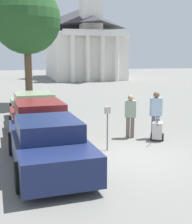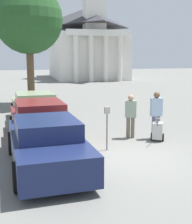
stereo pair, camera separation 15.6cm
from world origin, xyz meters
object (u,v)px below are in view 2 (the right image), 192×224
parked_car_navy (46,144)px  parking_meter (107,120)px  person_worker (131,114)px  parked_car_maroon (39,122)px  parked_car_sage (35,108)px  person_supervisor (156,112)px  church (86,39)px  equipment_cart (158,130)px

parked_car_navy → parking_meter: size_ratio=3.30×
person_worker → parked_car_navy: bearing=58.5°
parked_car_maroon → parked_car_sage: size_ratio=1.07×
parked_car_navy → person_supervisor: 4.77m
parked_car_sage → church: bearing=69.7°
parked_car_sage → parked_car_navy: bearing=-93.5°
equipment_cart → church: (4.32, 32.38, 4.87)m
parked_car_navy → equipment_cart: bearing=19.4°
parked_car_sage → person_worker: bearing=-51.1°
person_supervisor → person_worker: bearing=-11.8°
parked_car_navy → equipment_cart: (4.19, 1.76, -0.28)m
parking_meter → equipment_cart: 2.31m
parking_meter → church: size_ratio=0.07×
equipment_cart → church: size_ratio=0.05×
person_supervisor → equipment_cart: bearing=83.3°
person_worker → parking_meter: bearing=68.3°
person_worker → church: bearing=-76.2°
person_worker → church: size_ratio=0.08×
parked_car_maroon → church: bearing=71.3°
parked_car_sage → parking_meter: parking_meter is taller
person_worker → person_supervisor: person_supervisor is taller
parked_car_maroon → person_worker: 3.42m
person_worker → person_supervisor: 0.95m
person_worker → person_supervisor: size_ratio=0.93×
parked_car_maroon → parking_meter: parked_car_maroon is taller
parked_car_sage → equipment_cart: bearing=-49.4°
parked_car_maroon → parked_car_sage: bearing=86.5°
parking_meter → person_supervisor: 2.42m
parked_car_navy → parked_car_maroon: 2.94m
parking_meter → parked_car_maroon: bearing=138.3°
person_supervisor → equipment_cart: size_ratio=1.77×
parked_car_maroon → parked_car_sage: (-0.00, 3.16, -0.00)m
church → parked_car_navy: bearing=-104.0°
person_worker → equipment_cart: person_worker is taller
person_supervisor → church: (4.24, 32.04, 4.24)m
parked_car_navy → person_worker: size_ratio=2.92×
parked_car_maroon → person_supervisor: size_ratio=2.87×
person_worker → parked_car_maroon: bearing=14.0°
equipment_cart → church: bearing=111.1°
parked_car_sage → church: 29.66m
parked_car_navy → church: church is taller
person_supervisor → parked_car_maroon: bearing=-4.4°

